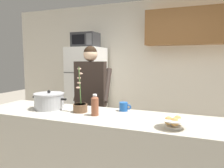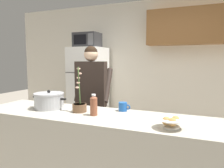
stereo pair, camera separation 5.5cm
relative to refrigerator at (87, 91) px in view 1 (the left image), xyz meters
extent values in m
cube|color=silver|center=(1.05, 0.45, 0.44)|extent=(6.00, 0.12, 2.60)
cube|color=brown|center=(2.25, 0.22, 1.18)|extent=(2.21, 0.34, 0.61)
cube|color=#BCB7A8|center=(1.05, -1.85, -0.40)|extent=(2.54, 0.68, 0.92)
cube|color=white|center=(0.00, 0.00, 0.00)|extent=(0.64, 0.64, 1.71)
cube|color=#333333|center=(0.00, -0.32, 0.38)|extent=(0.63, 0.01, 0.01)
cylinder|color=#B2B2B7|center=(0.18, -0.35, -0.09)|extent=(0.02, 0.02, 0.77)
cube|color=#2D2D30|center=(0.00, -0.02, 1.00)|extent=(0.48, 0.36, 0.28)
cube|color=black|center=(-0.06, -0.20, 1.00)|extent=(0.26, 0.01, 0.18)
cube|color=#59595B|center=(0.17, -0.20, 1.00)|extent=(0.11, 0.01, 0.21)
cylinder|color=#726656|center=(0.71, -1.07, -0.45)|extent=(0.11, 0.11, 0.81)
cylinder|color=#726656|center=(0.57, -1.09, -0.45)|extent=(0.11, 0.11, 0.81)
cube|color=#2D231E|center=(0.64, -1.08, 0.27)|extent=(0.45, 0.27, 0.64)
sphere|color=beige|center=(0.64, -1.08, 0.69)|extent=(0.20, 0.20, 0.20)
sphere|color=black|center=(0.64, -1.08, 0.71)|extent=(0.19, 0.19, 0.19)
cylinder|color=#2D231E|center=(0.83, -0.92, 0.25)|extent=(0.15, 0.39, 0.49)
cylinder|color=#2D231E|center=(0.41, -1.00, 0.25)|extent=(0.15, 0.39, 0.49)
cylinder|color=#ADAFB5|center=(0.49, -1.81, 0.15)|extent=(0.32, 0.32, 0.16)
cylinder|color=#ADAFB5|center=(0.49, -1.81, 0.23)|extent=(0.33, 0.33, 0.02)
sphere|color=black|center=(0.49, -1.81, 0.26)|extent=(0.04, 0.04, 0.04)
cube|color=black|center=(0.30, -1.81, 0.19)|extent=(0.06, 0.02, 0.02)
cube|color=black|center=(0.68, -1.81, 0.19)|extent=(0.06, 0.02, 0.02)
cylinder|color=#1E59B2|center=(1.30, -1.61, 0.11)|extent=(0.09, 0.09, 0.10)
torus|color=#1E59B2|center=(1.36, -1.61, 0.11)|extent=(0.06, 0.01, 0.06)
cylinder|color=white|center=(1.86, -2.02, 0.07)|extent=(0.13, 0.13, 0.02)
cone|color=white|center=(1.86, -2.02, 0.11)|extent=(0.24, 0.24, 0.06)
sphere|color=tan|center=(1.82, -2.04, 0.13)|extent=(0.07, 0.07, 0.07)
sphere|color=tan|center=(1.89, -1.99, 0.13)|extent=(0.07, 0.07, 0.07)
sphere|color=tan|center=(1.87, -2.06, 0.13)|extent=(0.07, 0.07, 0.07)
cylinder|color=brown|center=(1.10, -1.89, 0.15)|extent=(0.07, 0.07, 0.18)
cone|color=brown|center=(1.10, -1.89, 0.25)|extent=(0.07, 0.07, 0.03)
cylinder|color=white|center=(1.10, -1.89, 0.27)|extent=(0.04, 0.04, 0.02)
cylinder|color=brown|center=(0.89, -1.82, 0.11)|extent=(0.15, 0.15, 0.09)
cylinder|color=#38281E|center=(0.89, -1.82, 0.15)|extent=(0.14, 0.14, 0.01)
cylinder|color=#4C7238|center=(0.89, -1.82, 0.35)|extent=(0.01, 0.04, 0.39)
ellipsoid|color=#D8A58C|center=(0.88, -1.83, 0.33)|extent=(0.04, 0.03, 0.02)
ellipsoid|color=#D8A58C|center=(0.88, -1.82, 0.38)|extent=(0.04, 0.03, 0.02)
ellipsoid|color=#D8A58C|center=(0.87, -1.80, 0.42)|extent=(0.04, 0.03, 0.02)
ellipsoid|color=#D8A58C|center=(0.90, -1.82, 0.47)|extent=(0.04, 0.03, 0.02)
ellipsoid|color=#D8A58C|center=(0.88, -1.81, 0.52)|extent=(0.04, 0.03, 0.02)
camera|label=1|loc=(2.01, -3.76, 0.61)|focal=34.28mm
camera|label=2|loc=(2.06, -3.74, 0.61)|focal=34.28mm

